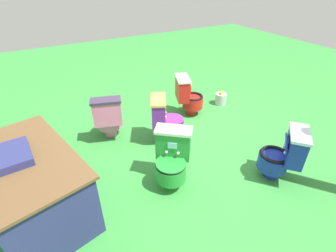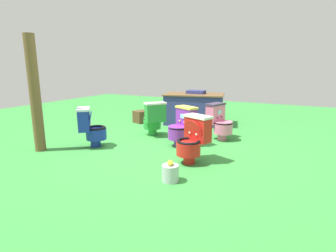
# 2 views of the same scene
# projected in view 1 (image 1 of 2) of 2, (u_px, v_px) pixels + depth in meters

# --- Properties ---
(ground) EXTENTS (14.00, 14.00, 0.00)m
(ground) POSITION_uv_depth(u_px,v_px,m) (195.00, 144.00, 3.90)
(ground) COLOR green
(toilet_blue) EXTENTS (0.64, 0.63, 0.73)m
(toilet_blue) POSITION_uv_depth(u_px,v_px,m) (283.00, 155.00, 3.08)
(toilet_blue) COLOR #192D9E
(toilet_blue) RESTS_ON ground
(toilet_red) EXTENTS (0.55, 0.61, 0.73)m
(toilet_red) POSITION_uv_depth(u_px,v_px,m) (188.00, 96.00, 4.48)
(toilet_red) COLOR red
(toilet_red) RESTS_ON ground
(toilet_purple) EXTENTS (0.58, 0.62, 0.73)m
(toilet_purple) POSITION_uv_depth(u_px,v_px,m) (166.00, 120.00, 3.79)
(toilet_purple) COLOR purple
(toilet_purple) RESTS_ON ground
(toilet_green) EXTENTS (0.64, 0.62, 0.73)m
(toilet_green) POSITION_uv_depth(u_px,v_px,m) (172.00, 158.00, 3.03)
(toilet_green) COLOR green
(toilet_green) RESTS_ON ground
(toilet_pink) EXTENTS (0.59, 0.53, 0.73)m
(toilet_pink) POSITION_uv_depth(u_px,v_px,m) (108.00, 117.00, 3.85)
(toilet_pink) COLOR pink
(toilet_pink) RESTS_ON ground
(vendor_table) EXTENTS (1.62, 1.17, 0.85)m
(vendor_table) POSITION_uv_depth(u_px,v_px,m) (32.00, 186.00, 2.62)
(vendor_table) COLOR navy
(vendor_table) RESTS_ON ground
(lemon_bucket) EXTENTS (0.22, 0.22, 0.28)m
(lemon_bucket) POSITION_uv_depth(u_px,v_px,m) (221.00, 99.00, 4.96)
(lemon_bucket) COLOR #B7B7BF
(lemon_bucket) RESTS_ON ground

